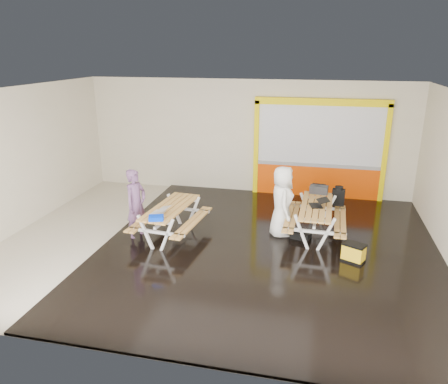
% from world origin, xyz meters
% --- Properties ---
extents(room, '(10.02, 8.02, 3.52)m').
position_xyz_m(room, '(0.00, 0.00, 1.75)').
color(room, beige).
rests_on(room, ground).
extents(deck, '(7.50, 7.98, 0.05)m').
position_xyz_m(deck, '(1.25, 0.00, 0.03)').
color(deck, black).
rests_on(deck, room).
extents(kiosk, '(3.88, 0.16, 3.00)m').
position_xyz_m(kiosk, '(2.20, 3.93, 1.44)').
color(kiosk, '#E84501').
rests_on(kiosk, room).
extents(picnic_table_left, '(1.56, 2.15, 0.81)m').
position_xyz_m(picnic_table_left, '(-1.13, 0.12, 0.62)').
color(picnic_table_left, '#BE8D48').
rests_on(picnic_table_left, deck).
extents(picnic_table_right, '(1.46, 2.10, 0.83)m').
position_xyz_m(picnic_table_right, '(2.24, 0.93, 0.63)').
color(picnic_table_right, '#BE8D48').
rests_on(picnic_table_right, deck).
extents(person_left, '(0.57, 0.72, 1.72)m').
position_xyz_m(person_left, '(-1.92, -0.03, 0.85)').
color(person_left, '#5F3F65').
rests_on(person_left, deck).
extents(person_right, '(0.75, 0.97, 1.76)m').
position_xyz_m(person_right, '(1.44, 0.86, 0.87)').
color(person_right, white).
rests_on(person_right, deck).
extents(laptop_left, '(0.43, 0.40, 0.17)m').
position_xyz_m(laptop_left, '(-1.20, -0.35, 0.86)').
color(laptop_left, silver).
rests_on(laptop_left, picnic_table_left).
extents(laptop_right, '(0.50, 0.47, 0.18)m').
position_xyz_m(laptop_right, '(2.28, 0.90, 0.88)').
color(laptop_right, black).
rests_on(laptop_right, picnic_table_right).
extents(blue_pouch, '(0.37, 0.31, 0.09)m').
position_xyz_m(blue_pouch, '(-1.14, -0.73, 0.86)').
color(blue_pouch, '#002DD4').
rests_on(blue_pouch, picnic_table_left).
extents(toolbox, '(0.48, 0.28, 0.26)m').
position_xyz_m(toolbox, '(2.28, 1.84, 0.93)').
color(toolbox, black).
rests_on(toolbox, picnic_table_right).
extents(backpack, '(0.34, 0.24, 0.53)m').
position_xyz_m(backpack, '(2.78, 1.94, 0.75)').
color(backpack, black).
rests_on(backpack, picnic_table_right).
extents(dark_case, '(0.52, 0.44, 0.17)m').
position_xyz_m(dark_case, '(1.93, 0.70, 0.13)').
color(dark_case, black).
rests_on(dark_case, deck).
extents(fluke_bag, '(0.55, 0.48, 0.40)m').
position_xyz_m(fluke_bag, '(3.08, -0.24, 0.24)').
color(fluke_bag, black).
rests_on(fluke_bag, deck).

